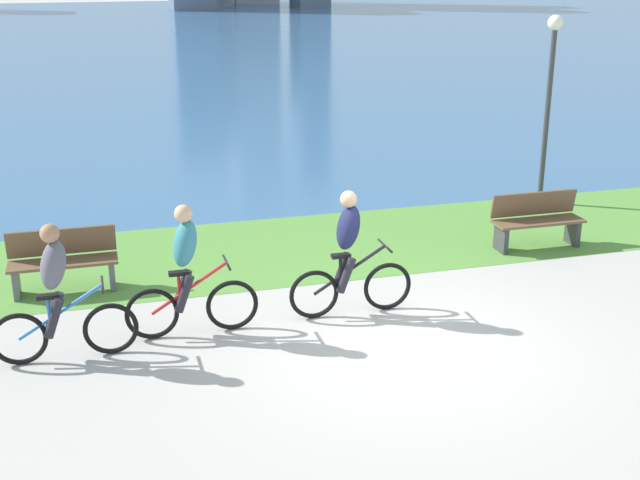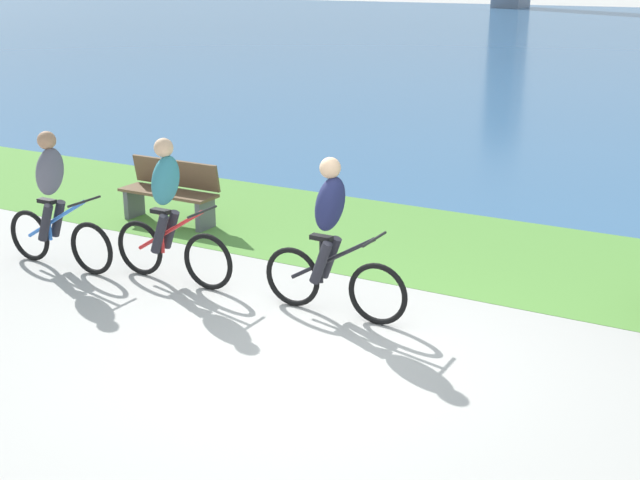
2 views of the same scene
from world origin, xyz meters
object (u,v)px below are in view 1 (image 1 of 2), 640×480
at_px(bench_far_along_path, 63,261).
at_px(lamppost_tall, 550,81).
at_px(cyclist_lead, 349,255).
at_px(cyclist_trailing, 188,272).
at_px(bench_near_path, 537,220).
at_px(cyclist_distant_rear, 58,294).

bearing_deg(bench_far_along_path, lamppost_tall, 13.40).
relative_size(cyclist_lead, cyclist_trailing, 1.00).
distance_m(bench_near_path, lamppost_tall, 3.21).
bearing_deg(cyclist_trailing, cyclist_lead, 1.46).
xyz_separation_m(cyclist_distant_rear, lamppost_tall, (8.75, 4.28, 1.49)).
relative_size(cyclist_trailing, bench_far_along_path, 1.14).
bearing_deg(lamppost_tall, cyclist_lead, -142.33).
distance_m(cyclist_lead, lamppost_tall, 6.62).
relative_size(cyclist_lead, cyclist_distant_rear, 1.01).
relative_size(cyclist_trailing, cyclist_distant_rear, 1.01).
bearing_deg(bench_near_path, cyclist_lead, -155.36).
height_order(cyclist_trailing, bench_far_along_path, cyclist_trailing).
bearing_deg(cyclist_trailing, bench_near_path, 16.84).
xyz_separation_m(cyclist_trailing, bench_far_along_path, (-1.54, 1.91, -0.39)).
relative_size(cyclist_distant_rear, bench_near_path, 1.13).
bearing_deg(cyclist_trailing, cyclist_distant_rear, -169.69).
height_order(cyclist_distant_rear, bench_near_path, cyclist_distant_rear).
bearing_deg(cyclist_lead, cyclist_distant_rear, -174.78).
height_order(bench_near_path, bench_far_along_path, same).
distance_m(cyclist_trailing, lamppost_tall, 8.38).
distance_m(cyclist_lead, cyclist_distant_rear, 3.66).
relative_size(cyclist_distant_rear, lamppost_tall, 0.48).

